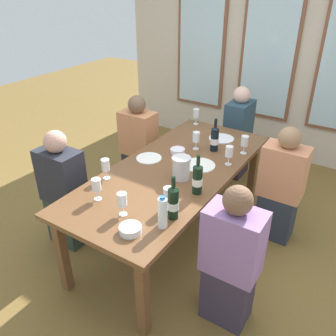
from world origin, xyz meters
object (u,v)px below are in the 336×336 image
white_plate_0 (149,158)px  seated_person_3 (281,188)px  wine_bottle_1 (173,202)px  wine_glass_2 (96,186)px  wine_glass_3 (196,114)px  wine_glass_7 (229,152)px  white_plate_1 (199,165)px  wine_glass_5 (196,138)px  metal_pitcher (181,168)px  white_plate_2 (221,139)px  tasting_bowl_0 (178,151)px  seated_person_4 (238,135)px  wine_glass_6 (245,141)px  seated_person_0 (64,192)px  wine_glass_1 (168,195)px  wine_bottle_0 (215,139)px  wine_bottle_2 (197,179)px  tasting_bowl_1 (130,229)px  wine_glass_4 (105,165)px  dining_table (174,176)px  seated_person_2 (139,147)px  wine_glass_0 (122,200)px  seated_person_1 (231,261)px  water_bottle (163,213)px

white_plate_0 → seated_person_3: bearing=25.3°
wine_bottle_1 → seated_person_3: seated_person_3 is taller
wine_glass_2 → wine_bottle_1: bearing=10.8°
wine_glass_3 → wine_glass_7: bearing=-44.3°
white_plate_1 → wine_glass_5: bearing=124.3°
wine_glass_5 → metal_pitcher: bearing=-73.5°
white_plate_2 → wine_bottle_1: 1.41m
white_plate_0 → wine_glass_2: bearing=-85.4°
tasting_bowl_0 → seated_person_4: (0.13, 1.17, -0.23)m
wine_glass_6 → seated_person_0: size_ratio=0.16×
wine_glass_1 → wine_glass_6: same height
white_plate_0 → wine_glass_5: (0.26, 0.41, 0.11)m
wine_bottle_0 → wine_glass_2: bearing=-106.6°
wine_bottle_1 → wine_glass_7: (0.00, 0.92, -0.01)m
white_plate_0 → white_plate_2: (0.37, 0.75, 0.00)m
wine_bottle_2 → tasting_bowl_1: 0.67m
tasting_bowl_1 → wine_glass_2: size_ratio=0.85×
white_plate_1 → wine_glass_4: 0.82m
seated_person_0 → metal_pitcher: bearing=26.2°
white_plate_1 → seated_person_0: size_ratio=0.25×
white_plate_1 → wine_bottle_0: size_ratio=0.87×
wine_glass_1 → wine_glass_7: 0.85m
dining_table → wine_glass_6: 0.74m
metal_pitcher → wine_glass_1: metal_pitcher is taller
white_plate_2 → seated_person_0: seated_person_0 is taller
white_plate_1 → wine_bottle_2: (0.19, -0.39, 0.12)m
seated_person_0 → seated_person_2: (0.00, 1.10, 0.00)m
dining_table → wine_glass_4: wine_glass_4 is taller
wine_glass_7 → seated_person_2: 1.22m
wine_bottle_2 → wine_glass_0: 0.60m
seated_person_1 → seated_person_2: same height
tasting_bowl_1 → wine_glass_7: wine_glass_7 is taller
water_bottle → seated_person_0: 1.21m
wine_bottle_2 → seated_person_0: seated_person_0 is taller
wine_bottle_0 → wine_glass_7: size_ratio=1.82×
wine_bottle_2 → wine_glass_5: 0.77m
white_plate_1 → wine_glass_6: (0.23, 0.44, 0.12)m
metal_pitcher → seated_person_3: 0.98m
white_plate_2 → seated_person_1: seated_person_1 is taller
wine_glass_4 → wine_glass_5: size_ratio=1.00×
white_plate_0 → wine_glass_3: 0.98m
tasting_bowl_1 → wine_glass_7: size_ratio=0.85×
water_bottle → wine_glass_0: water_bottle is taller
tasting_bowl_1 → metal_pitcher: bearing=95.9°
wine_glass_5 → seated_person_2: 0.84m
white_plate_2 → wine_glass_3: (-0.42, 0.22, 0.11)m
wine_glass_5 → wine_glass_6: (0.42, 0.16, 0.00)m
wine_bottle_0 → wine_glass_7: wine_bottle_0 is taller
white_plate_1 → wine_glass_3: 0.98m
wine_glass_3 → wine_glass_2: bearing=-86.4°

